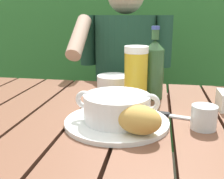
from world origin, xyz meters
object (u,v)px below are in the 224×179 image
at_px(beer_glass, 136,74).
at_px(water_glass_small, 204,117).
at_px(person_eating, 124,74).
at_px(bread_roll, 139,119).
at_px(soup_bowl, 117,107).
at_px(chair_near_diner, 128,108).
at_px(serving_plate, 117,122).
at_px(beer_bottle, 154,68).
at_px(table_knife, 168,115).
at_px(diner_bowl, 114,82).

xyz_separation_m(beer_glass, water_glass_small, (0.20, -0.22, -0.06)).
relative_size(person_eating, bread_roll, 9.52).
xyz_separation_m(person_eating, beer_glass, (0.11, -0.50, 0.11)).
bearing_deg(bread_roll, soup_bowl, 130.60).
bearing_deg(chair_near_diner, serving_plate, -85.54).
height_order(bread_roll, beer_glass, beer_glass).
height_order(chair_near_diner, bread_roll, chair_near_diner).
bearing_deg(serving_plate, bread_roll, -49.40).
height_order(soup_bowl, beer_glass, beer_glass).
bearing_deg(beer_bottle, soup_bowl, -108.79).
relative_size(chair_near_diner, serving_plate, 3.34).
xyz_separation_m(soup_bowl, beer_glass, (0.03, 0.23, 0.05)).
relative_size(bread_roll, table_knife, 0.80).
height_order(beer_bottle, diner_bowl, beer_bottle).
height_order(serving_plate, table_knife, serving_plate).
relative_size(chair_near_diner, water_glass_small, 14.29).
bearing_deg(beer_bottle, bread_roll, -94.20).
relative_size(serving_plate, water_glass_small, 4.28).
bearing_deg(chair_near_diner, table_knife, -75.70).
bearing_deg(person_eating, beer_glass, -78.01).
height_order(chair_near_diner, person_eating, person_eating).
relative_size(serving_plate, soup_bowl, 1.24).
relative_size(bread_roll, beer_glass, 0.69).
relative_size(beer_bottle, water_glass_small, 3.80).
height_order(chair_near_diner, beer_glass, chair_near_diner).
bearing_deg(beer_glass, person_eating, 101.99).
bearing_deg(water_glass_small, person_eating, 112.93).
distance_m(chair_near_diner, table_knife, 0.91).
bearing_deg(water_glass_small, bread_roll, -152.95).
relative_size(serving_plate, bread_roll, 2.19).
xyz_separation_m(soup_bowl, diner_bowl, (-0.07, 0.39, -0.02)).
height_order(beer_glass, table_knife, beer_glass).
bearing_deg(serving_plate, beer_glass, 82.08).
xyz_separation_m(beer_glass, diner_bowl, (-0.10, 0.16, -0.07)).
xyz_separation_m(bread_roll, diner_bowl, (-0.14, 0.46, -0.02)).
height_order(serving_plate, bread_roll, bread_roll).
bearing_deg(table_knife, person_eating, 108.64).
height_order(soup_bowl, water_glass_small, soup_bowl).
relative_size(bread_roll, water_glass_small, 1.95).
height_order(bread_roll, beer_bottle, beer_bottle).
bearing_deg(water_glass_small, diner_bowl, 128.41).
xyz_separation_m(bread_roll, beer_bottle, (0.03, 0.34, 0.06)).
xyz_separation_m(bread_roll, water_glass_small, (0.16, 0.08, -0.02)).
xyz_separation_m(person_eating, bread_roll, (0.14, -0.80, 0.06)).
height_order(soup_bowl, table_knife, soup_bowl).
xyz_separation_m(chair_near_diner, person_eating, (-0.00, -0.20, 0.26)).
bearing_deg(water_glass_small, chair_near_diner, 108.22).
relative_size(serving_plate, diner_bowl, 2.09).
relative_size(chair_near_diner, beer_bottle, 3.76).
xyz_separation_m(serving_plate, beer_glass, (0.03, 0.23, 0.09)).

